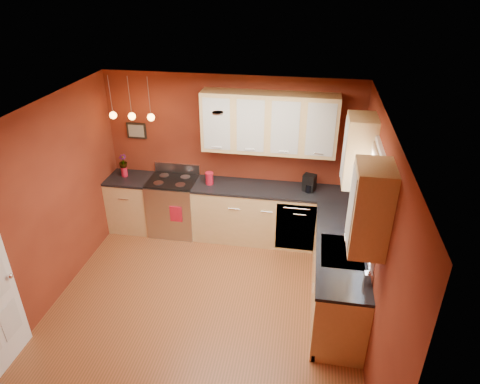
% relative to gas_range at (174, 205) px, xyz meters
% --- Properties ---
extents(floor, '(4.20, 4.20, 0.00)m').
position_rel_gas_range_xyz_m(floor, '(0.92, -1.80, -0.48)').
color(floor, brown).
rests_on(floor, ground).
extents(ceiling, '(4.00, 4.20, 0.02)m').
position_rel_gas_range_xyz_m(ceiling, '(0.92, -1.80, 2.12)').
color(ceiling, white).
rests_on(ceiling, wall_back).
extents(wall_back, '(4.00, 0.02, 2.60)m').
position_rel_gas_range_xyz_m(wall_back, '(0.92, 0.30, 0.82)').
color(wall_back, maroon).
rests_on(wall_back, floor).
extents(wall_front, '(4.00, 0.02, 2.60)m').
position_rel_gas_range_xyz_m(wall_front, '(0.92, -3.90, 0.82)').
color(wall_front, maroon).
rests_on(wall_front, floor).
extents(wall_left, '(0.02, 4.20, 2.60)m').
position_rel_gas_range_xyz_m(wall_left, '(-1.08, -1.80, 0.82)').
color(wall_left, maroon).
rests_on(wall_left, floor).
extents(wall_right, '(0.02, 4.20, 2.60)m').
position_rel_gas_range_xyz_m(wall_right, '(2.92, -1.80, 0.82)').
color(wall_right, maroon).
rests_on(wall_right, floor).
extents(base_cabinets_back_left, '(0.70, 0.60, 0.90)m').
position_rel_gas_range_xyz_m(base_cabinets_back_left, '(-0.73, -0.00, -0.03)').
color(base_cabinets_back_left, tan).
rests_on(base_cabinets_back_left, floor).
extents(base_cabinets_back_right, '(2.54, 0.60, 0.90)m').
position_rel_gas_range_xyz_m(base_cabinets_back_right, '(1.65, -0.00, -0.03)').
color(base_cabinets_back_right, tan).
rests_on(base_cabinets_back_right, floor).
extents(base_cabinets_right, '(0.60, 2.10, 0.90)m').
position_rel_gas_range_xyz_m(base_cabinets_right, '(2.62, -1.35, -0.03)').
color(base_cabinets_right, tan).
rests_on(base_cabinets_right, floor).
extents(counter_back_left, '(0.70, 0.62, 0.04)m').
position_rel_gas_range_xyz_m(counter_back_left, '(-0.73, -0.00, 0.44)').
color(counter_back_left, black).
rests_on(counter_back_left, base_cabinets_back_left).
extents(counter_back_right, '(2.54, 0.62, 0.04)m').
position_rel_gas_range_xyz_m(counter_back_right, '(1.65, -0.00, 0.44)').
color(counter_back_right, black).
rests_on(counter_back_right, base_cabinets_back_right).
extents(counter_right, '(0.62, 2.10, 0.04)m').
position_rel_gas_range_xyz_m(counter_right, '(2.62, -1.35, 0.44)').
color(counter_right, black).
rests_on(counter_right, base_cabinets_right).
extents(gas_range, '(0.76, 0.64, 1.11)m').
position_rel_gas_range_xyz_m(gas_range, '(0.00, 0.00, 0.00)').
color(gas_range, '#B1B0B5').
rests_on(gas_range, floor).
extents(dishwasher_front, '(0.60, 0.02, 0.80)m').
position_rel_gas_range_xyz_m(dishwasher_front, '(2.02, -0.29, -0.03)').
color(dishwasher_front, '#B1B0B5').
rests_on(dishwasher_front, base_cabinets_back_right).
extents(sink, '(0.50, 0.70, 0.33)m').
position_rel_gas_range_xyz_m(sink, '(2.62, -1.50, 0.43)').
color(sink, gray).
rests_on(sink, counter_right).
extents(window, '(0.06, 1.02, 1.22)m').
position_rel_gas_range_xyz_m(window, '(2.89, -1.50, 1.21)').
color(window, white).
rests_on(window, wall_right).
extents(upper_cabinets_back, '(2.00, 0.35, 0.90)m').
position_rel_gas_range_xyz_m(upper_cabinets_back, '(1.52, 0.12, 1.47)').
color(upper_cabinets_back, tan).
rests_on(upper_cabinets_back, wall_back).
extents(upper_cabinets_right, '(0.35, 1.95, 0.90)m').
position_rel_gas_range_xyz_m(upper_cabinets_right, '(2.75, -1.48, 1.47)').
color(upper_cabinets_right, tan).
rests_on(upper_cabinets_right, wall_right).
extents(wall_picture, '(0.32, 0.03, 0.26)m').
position_rel_gas_range_xyz_m(wall_picture, '(-0.63, 0.28, 1.17)').
color(wall_picture, black).
rests_on(wall_picture, wall_back).
extents(pendant_lights, '(0.71, 0.11, 0.66)m').
position_rel_gas_range_xyz_m(pendant_lights, '(-0.53, -0.05, 1.53)').
color(pendant_lights, gray).
rests_on(pendant_lights, ceiling).
extents(red_canister, '(0.13, 0.13, 0.20)m').
position_rel_gas_range_xyz_m(red_canister, '(0.62, -0.01, 0.56)').
color(red_canister, '#B01327').
rests_on(red_canister, counter_back_right).
extents(red_vase, '(0.10, 0.10, 0.16)m').
position_rel_gas_range_xyz_m(red_vase, '(-0.82, 0.03, 0.54)').
color(red_vase, '#B01327').
rests_on(red_vase, counter_back_left).
extents(flowers, '(0.14, 0.14, 0.23)m').
position_rel_gas_range_xyz_m(flowers, '(-0.82, 0.03, 0.72)').
color(flowers, '#B01327').
rests_on(flowers, red_vase).
extents(coffee_maker, '(0.22, 0.22, 0.26)m').
position_rel_gas_range_xyz_m(coffee_maker, '(2.18, 0.02, 0.58)').
color(coffee_maker, black).
rests_on(coffee_maker, counter_back_right).
extents(soap_pump, '(0.09, 0.09, 0.20)m').
position_rel_gas_range_xyz_m(soap_pump, '(2.87, -2.05, 0.56)').
color(soap_pump, white).
rests_on(soap_pump, counter_right).
extents(dish_towel, '(0.20, 0.01, 0.27)m').
position_rel_gas_range_xyz_m(dish_towel, '(0.13, -0.33, 0.04)').
color(dish_towel, '#B01327').
rests_on(dish_towel, gas_range).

